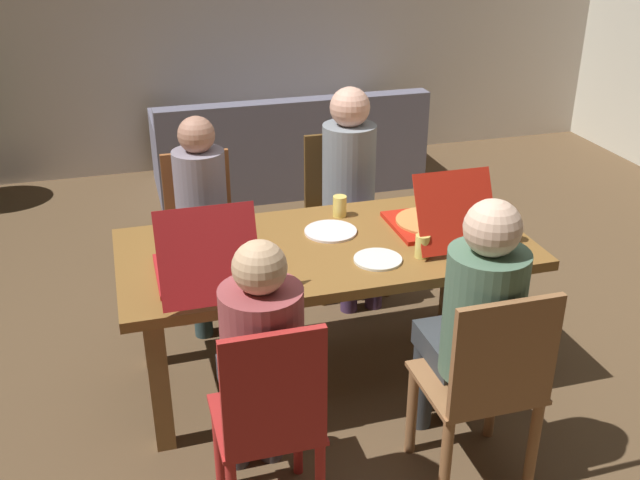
# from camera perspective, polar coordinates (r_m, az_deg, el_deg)

# --- Properties ---
(ground_plane) EXTENTS (20.00, 20.00, 0.00)m
(ground_plane) POSITION_cam_1_polar(r_m,az_deg,el_deg) (3.85, 0.42, -10.19)
(ground_plane) COLOR brown
(back_wall) EXTENTS (7.31, 0.12, 2.77)m
(back_wall) POSITION_cam_1_polar(r_m,az_deg,el_deg) (6.48, -8.39, 17.65)
(back_wall) COLOR beige
(back_wall) RESTS_ON ground
(dining_table) EXTENTS (1.93, 0.91, 0.73)m
(dining_table) POSITION_cam_1_polar(r_m,az_deg,el_deg) (3.52, 0.45, -1.70)
(dining_table) COLOR brown
(dining_table) RESTS_ON ground
(chair_0) EXTENTS (0.45, 0.41, 0.94)m
(chair_0) POSITION_cam_1_polar(r_m,az_deg,el_deg) (4.47, 1.82, 2.87)
(chair_0) COLOR brown
(chair_0) RESTS_ON ground
(person_0) EXTENTS (0.31, 0.48, 1.26)m
(person_0) POSITION_cam_1_polar(r_m,az_deg,el_deg) (4.27, 2.43, 4.81)
(person_0) COLOR #422C4D
(person_0) RESTS_ON ground
(chair_1) EXTENTS (0.39, 0.39, 0.94)m
(chair_1) POSITION_cam_1_polar(r_m,az_deg,el_deg) (2.75, -3.89, -13.77)
(chair_1) COLOR red
(chair_1) RESTS_ON ground
(person_1) EXTENTS (0.30, 0.49, 1.19)m
(person_1) POSITION_cam_1_polar(r_m,az_deg,el_deg) (2.75, -4.66, -9.02)
(person_1) COLOR #423C43
(person_1) RESTS_ON ground
(chair_2) EXTENTS (0.41, 0.39, 0.90)m
(chair_2) POSITION_cam_1_polar(r_m,az_deg,el_deg) (4.31, -9.16, 1.15)
(chair_2) COLOR #9A572D
(chair_2) RESTS_ON ground
(person_2) EXTENTS (0.29, 0.51, 1.16)m
(person_2) POSITION_cam_1_polar(r_m,az_deg,el_deg) (4.11, -9.05, 2.66)
(person_2) COLOR #2D4244
(person_2) RESTS_ON ground
(chair_3) EXTENTS (0.45, 0.41, 0.93)m
(chair_3) POSITION_cam_1_polar(r_m,az_deg,el_deg) (3.00, 12.76, -10.90)
(chair_3) COLOR #94643D
(chair_3) RESTS_ON ground
(person_3) EXTENTS (0.31, 0.53, 1.24)m
(person_3) POSITION_cam_1_polar(r_m,az_deg,el_deg) (2.98, 11.91, -5.84)
(person_3) COLOR #363A3E
(person_3) RESTS_ON ground
(pizza_box_0) EXTENTS (0.38, 0.55, 0.36)m
(pizza_box_0) POSITION_cam_1_polar(r_m,az_deg,el_deg) (3.64, 8.82, 1.48)
(pizza_box_0) COLOR red
(pizza_box_0) RESTS_ON dining_table
(pizza_box_1) EXTENTS (0.40, 0.54, 0.40)m
(pizza_box_1) POSITION_cam_1_polar(r_m,az_deg,el_deg) (3.19, -8.99, -2.08)
(pizza_box_1) COLOR #AF1D1F
(pizza_box_1) RESTS_ON dining_table
(plate_0) EXTENTS (0.26, 0.26, 0.01)m
(plate_0) POSITION_cam_1_polar(r_m,az_deg,el_deg) (3.60, 0.83, 0.68)
(plate_0) COLOR white
(plate_0) RESTS_ON dining_table
(plate_1) EXTENTS (0.22, 0.22, 0.01)m
(plate_1) POSITION_cam_1_polar(r_m,az_deg,el_deg) (3.33, 4.50, -1.51)
(plate_1) COLOR white
(plate_1) RESTS_ON dining_table
(drinking_glass_0) EXTENTS (0.07, 0.07, 0.11)m
(drinking_glass_0) POSITION_cam_1_polar(r_m,az_deg,el_deg) (3.76, 1.53, 2.63)
(drinking_glass_0) COLOR #E7CD5D
(drinking_glass_0) RESTS_ON dining_table
(drinking_glass_1) EXTENTS (0.07, 0.07, 0.11)m
(drinking_glass_1) POSITION_cam_1_polar(r_m,az_deg,el_deg) (3.37, 7.93, -0.47)
(drinking_glass_1) COLOR #DBCC63
(drinking_glass_1) RESTS_ON dining_table
(drinking_glass_2) EXTENTS (0.07, 0.07, 0.12)m
(drinking_glass_2) POSITION_cam_1_polar(r_m,az_deg,el_deg) (3.60, 14.46, 0.78)
(drinking_glass_2) COLOR #E4BF65
(drinking_glass_2) RESTS_ON dining_table
(couch) EXTENTS (2.15, 0.87, 0.80)m
(couch) POSITION_cam_1_polar(r_m,az_deg,el_deg) (6.13, -2.54, 6.86)
(couch) COLOR slate
(couch) RESTS_ON ground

